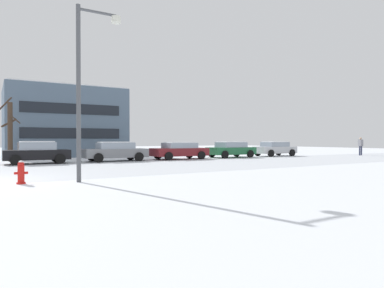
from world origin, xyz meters
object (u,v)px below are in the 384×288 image
(parked_car_black, at_px, (37,152))
(pedestrian_crossing, at_px, (361,145))
(fire_hydrant, at_px, (21,172))
(parked_car_maroon, at_px, (180,150))
(parked_car_gray, at_px, (115,151))
(parked_car_green, at_px, (231,149))
(parked_car_silver, at_px, (275,148))
(street_lamp, at_px, (86,76))

(parked_car_black, xyz_separation_m, pedestrian_crossing, (28.86, -3.61, 0.30))
(fire_hydrant, relative_size, parked_car_maroon, 0.18)
(parked_car_black, bearing_deg, parked_car_gray, -0.90)
(parked_car_green, bearing_deg, parked_car_black, 179.28)
(parked_car_maroon, relative_size, parked_car_silver, 1.07)
(parked_car_green, distance_m, pedestrian_crossing, 13.84)
(street_lamp, bearing_deg, parked_car_maroon, 47.74)
(parked_car_black, distance_m, parked_car_gray, 5.15)
(fire_hydrant, relative_size, parked_car_gray, 0.18)
(parked_car_gray, distance_m, parked_car_silver, 15.46)
(street_lamp, relative_size, parked_car_gray, 1.44)
(parked_car_silver, xyz_separation_m, pedestrian_crossing, (8.25, -3.35, 0.33))
(fire_hydrant, xyz_separation_m, parked_car_black, (1.63, 10.57, 0.32))
(parked_car_gray, height_order, parked_car_silver, parked_car_gray)
(fire_hydrant, height_order, parked_car_black, parked_car_black)
(fire_hydrant, distance_m, parked_car_gray, 12.50)
(parked_car_silver, bearing_deg, fire_hydrant, -155.11)
(parked_car_gray, distance_m, parked_car_maroon, 5.16)
(parked_car_gray, bearing_deg, parked_car_silver, -0.66)
(parked_car_black, bearing_deg, parked_car_maroon, -1.50)
(street_lamp, height_order, parked_car_green, street_lamp)
(parked_car_silver, bearing_deg, parked_car_maroon, -179.94)
(parked_car_black, bearing_deg, street_lamp, -87.48)
(fire_hydrant, relative_size, street_lamp, 0.13)
(parked_car_black, bearing_deg, fire_hydrant, -98.75)
(parked_car_green, height_order, parked_car_silver, parked_car_green)
(parked_car_black, distance_m, parked_car_maroon, 10.31)
(parked_car_maroon, bearing_deg, street_lamp, -132.26)
(street_lamp, height_order, parked_car_maroon, street_lamp)
(parked_car_maroon, height_order, pedestrian_crossing, pedestrian_crossing)
(fire_hydrant, relative_size, pedestrian_crossing, 0.46)
(parked_car_black, relative_size, parked_car_maroon, 0.88)
(parked_car_gray, bearing_deg, parked_car_green, -0.63)
(fire_hydrant, height_order, parked_car_gray, parked_car_gray)
(parked_car_gray, height_order, parked_car_maroon, parked_car_gray)
(fire_hydrant, relative_size, parked_car_black, 0.21)
(parked_car_green, relative_size, pedestrian_crossing, 2.35)
(street_lamp, relative_size, parked_car_silver, 1.55)
(parked_car_maroon, height_order, parked_car_silver, parked_car_silver)
(pedestrian_crossing, bearing_deg, parked_car_maroon, 169.80)
(parked_car_maroon, xyz_separation_m, pedestrian_crossing, (18.56, -3.34, 0.33))
(street_lamp, relative_size, parked_car_green, 1.54)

